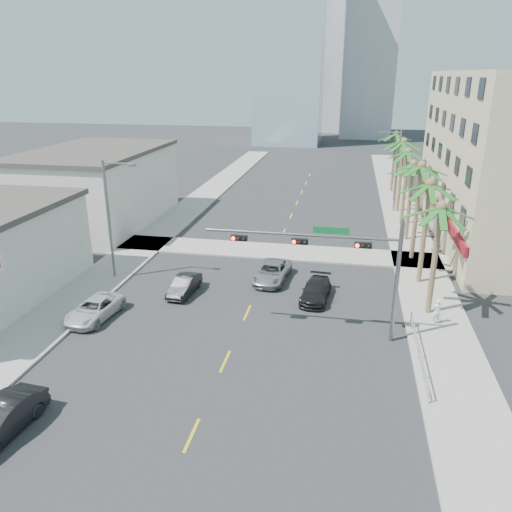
{
  "coord_description": "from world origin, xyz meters",
  "views": [
    {
      "loc": [
        5.99,
        -18.79,
        14.73
      ],
      "look_at": [
        0.33,
        11.35,
        3.5
      ],
      "focal_mm": 35.0,
      "sensor_mm": 36.0,
      "label": 1
    }
  ],
  "objects": [
    {
      "name": "ground",
      "position": [
        0.0,
        0.0,
        0.0
      ],
      "size": [
        260.0,
        260.0,
        0.0
      ],
      "primitive_type": "plane",
      "color": "#262628",
      "rests_on": "ground"
    },
    {
      "name": "sidewalk_right",
      "position": [
        12.0,
        20.0,
        0.07
      ],
      "size": [
        4.0,
        120.0,
        0.15
      ],
      "primitive_type": "cube",
      "color": "gray",
      "rests_on": "ground"
    },
    {
      "name": "sidewalk_left",
      "position": [
        -12.0,
        20.0,
        0.07
      ],
      "size": [
        4.0,
        120.0,
        0.15
      ],
      "primitive_type": "cube",
      "color": "gray",
      "rests_on": "ground"
    },
    {
      "name": "sidewalk_cross",
      "position": [
        0.0,
        22.0,
        0.07
      ],
      "size": [
        80.0,
        4.0,
        0.15
      ],
      "primitive_type": "cube",
      "color": "gray",
      "rests_on": "ground"
    },
    {
      "name": "building_left_far",
      "position": [
        -19.5,
        28.0,
        3.6
      ],
      "size": [
        11.0,
        18.0,
        7.2
      ],
      "primitive_type": "cube",
      "color": "beige",
      "rests_on": "ground"
    },
    {
      "name": "tower_far_left",
      "position": [
        -8.0,
        95.0,
        24.0
      ],
      "size": [
        14.0,
        14.0,
        48.0
      ],
      "primitive_type": "cube",
      "color": "#99B2C6",
      "rests_on": "ground"
    },
    {
      "name": "tower_far_right",
      "position": [
        9.0,
        110.0,
        30.0
      ],
      "size": [
        12.0,
        12.0,
        60.0
      ],
      "primitive_type": "cube",
      "color": "#ADADB2",
      "rests_on": "ground"
    },
    {
      "name": "tower_far_center",
      "position": [
        -3.0,
        125.0,
        21.0
      ],
      "size": [
        16.0,
        16.0,
        42.0
      ],
      "primitive_type": "cube",
      "color": "#ADADB2",
      "rests_on": "ground"
    },
    {
      "name": "traffic_signal_mast",
      "position": [
        5.78,
        7.95,
        5.06
      ],
      "size": [
        11.12,
        0.54,
        7.2
      ],
      "color": "slate",
      "rests_on": "ground"
    },
    {
      "name": "palm_tree_0",
      "position": [
        11.6,
        12.0,
        7.08
      ],
      "size": [
        4.8,
        4.8,
        7.8
      ],
      "color": "brown",
      "rests_on": "ground"
    },
    {
      "name": "palm_tree_1",
      "position": [
        11.6,
        17.2,
        7.43
      ],
      "size": [
        4.8,
        4.8,
        8.16
      ],
      "color": "brown",
      "rests_on": "ground"
    },
    {
      "name": "palm_tree_2",
      "position": [
        11.6,
        22.4,
        7.78
      ],
      "size": [
        4.8,
        4.8,
        8.52
      ],
      "color": "brown",
      "rests_on": "ground"
    },
    {
      "name": "palm_tree_3",
      "position": [
        11.6,
        27.6,
        7.08
      ],
      "size": [
        4.8,
        4.8,
        7.8
      ],
      "color": "brown",
      "rests_on": "ground"
    },
    {
      "name": "palm_tree_4",
      "position": [
        11.6,
        32.8,
        7.43
      ],
      "size": [
        4.8,
        4.8,
        8.16
      ],
      "color": "brown",
      "rests_on": "ground"
    },
    {
      "name": "palm_tree_5",
      "position": [
        11.6,
        38.0,
        7.78
      ],
      "size": [
        4.8,
        4.8,
        8.52
      ],
      "color": "brown",
      "rests_on": "ground"
    },
    {
      "name": "palm_tree_6",
      "position": [
        11.6,
        43.2,
        7.08
      ],
      "size": [
        4.8,
        4.8,
        7.8
      ],
      "color": "brown",
      "rests_on": "ground"
    },
    {
      "name": "palm_tree_7",
      "position": [
        11.6,
        48.4,
        7.43
      ],
      "size": [
        4.8,
        4.8,
        8.16
      ],
      "color": "brown",
      "rests_on": "ground"
    },
    {
      "name": "streetlight_left",
      "position": [
        -11.0,
        14.0,
        5.06
      ],
      "size": [
        2.55,
        0.25,
        9.0
      ],
      "color": "slate",
      "rests_on": "ground"
    },
    {
      "name": "streetlight_right",
      "position": [
        11.0,
        38.0,
        5.06
      ],
      "size": [
        2.55,
        0.25,
        9.0
      ],
      "color": "slate",
      "rests_on": "ground"
    },
    {
      "name": "guardrail",
      "position": [
        10.3,
        6.0,
        0.67
      ],
      "size": [
        0.08,
        8.08,
        1.0
      ],
      "color": "silver",
      "rests_on": "ground"
    },
    {
      "name": "car_parked_mid",
      "position": [
        -8.08,
        -3.42,
        0.75
      ],
      "size": [
        1.99,
        4.65,
        1.49
      ],
      "primitive_type": "imported",
      "rotation": [
        0.0,
        0.0,
        -0.09
      ],
      "color": "black",
      "rests_on": "ground"
    },
    {
      "name": "car_parked_far",
      "position": [
        -9.4,
        7.45,
        0.64
      ],
      "size": [
        2.65,
        4.81,
        1.28
      ],
      "primitive_type": "imported",
      "rotation": [
        0.0,
        0.0,
        -0.12
      ],
      "color": "silver",
      "rests_on": "ground"
    },
    {
      "name": "car_lane_left",
      "position": [
        -5.0,
        12.18,
        0.63
      ],
      "size": [
        1.6,
        3.92,
        1.26
      ],
      "primitive_type": "imported",
      "rotation": [
        0.0,
        0.0,
        -0.07
      ],
      "color": "black",
      "rests_on": "ground"
    },
    {
      "name": "car_lane_center",
      "position": [
        0.73,
        15.69,
        0.69
      ],
      "size": [
        2.69,
        5.11,
        1.37
      ],
      "primitive_type": "imported",
      "rotation": [
        0.0,
        0.0,
        -0.09
      ],
      "color": "#B0B0B5",
      "rests_on": "ground"
    },
    {
      "name": "car_lane_right",
      "position": [
        4.25,
        12.94,
        0.64
      ],
      "size": [
        2.16,
        4.53,
        1.27
      ],
      "primitive_type": "imported",
      "rotation": [
        0.0,
        0.0,
        -0.09
      ],
      "color": "black",
      "rests_on": "ground"
    },
    {
      "name": "pedestrian",
      "position": [
        11.83,
        10.48,
        0.96
      ],
      "size": [
        0.69,
        0.59,
        1.61
      ],
      "primitive_type": "imported",
      "rotation": [
        0.0,
        0.0,
        3.56
      ],
      "color": "white",
      "rests_on": "sidewalk_right"
    }
  ]
}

